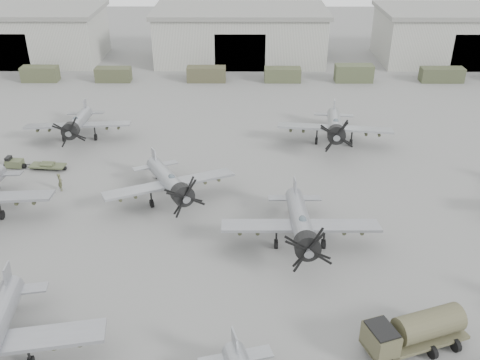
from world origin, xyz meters
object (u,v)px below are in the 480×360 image
(aircraft_mid_1, at_px, (170,182))
(aircraft_far_1, at_px, (335,126))
(ground_crew, at_px, (60,182))
(aircraft_far_0, at_px, (77,123))
(aircraft_mid_2, at_px, (301,224))
(fuel_tanker, at_px, (415,330))
(tug_trailer, at_px, (27,164))

(aircraft_mid_1, distance_m, aircraft_far_1, 21.60)
(aircraft_far_1, xyz_separation_m, ground_crew, (-28.35, -10.63, -1.47))
(aircraft_mid_1, height_order, aircraft_far_0, aircraft_mid_1)
(aircraft_far_0, xyz_separation_m, aircraft_far_1, (29.68, -1.12, 0.18))
(aircraft_far_0, bearing_deg, aircraft_mid_2, -46.85)
(fuel_tanker, height_order, tug_trailer, fuel_tanker)
(aircraft_mid_2, bearing_deg, ground_crew, 156.60)
(aircraft_far_1, bearing_deg, ground_crew, -151.98)
(aircraft_mid_2, distance_m, aircraft_far_0, 32.04)
(fuel_tanker, bearing_deg, tug_trailer, 123.88)
(aircraft_mid_1, relative_size, tug_trailer, 1.90)
(aircraft_mid_2, height_order, aircraft_far_1, aircraft_far_1)
(aircraft_mid_1, bearing_deg, ground_crew, 143.91)
(fuel_tanker, xyz_separation_m, tug_trailer, (-33.76, 25.13, -1.03))
(aircraft_far_1, distance_m, ground_crew, 30.31)
(aircraft_far_0, bearing_deg, aircraft_mid_1, -53.70)
(aircraft_mid_2, bearing_deg, aircraft_far_0, 137.88)
(ground_crew, bearing_deg, aircraft_far_1, -91.58)
(aircraft_mid_1, bearing_deg, tug_trailer, 132.39)
(aircraft_mid_1, distance_m, aircraft_far_0, 18.90)
(aircraft_far_0, relative_size, tug_trailer, 1.90)
(aircraft_far_0, distance_m, aircraft_far_1, 29.70)
(aircraft_far_0, relative_size, fuel_tanker, 1.70)
(aircraft_mid_2, xyz_separation_m, tug_trailer, (-27.55, 14.32, -1.88))
(aircraft_far_1, distance_m, fuel_tanker, 31.07)
(aircraft_far_0, bearing_deg, tug_trailer, -122.52)
(aircraft_far_1, height_order, tug_trailer, aircraft_far_1)
(aircraft_far_0, bearing_deg, aircraft_far_1, -7.20)
(aircraft_mid_2, distance_m, tug_trailer, 31.10)
(tug_trailer, distance_m, ground_crew, 6.87)
(aircraft_mid_2, bearing_deg, aircraft_mid_1, 147.51)
(fuel_tanker, distance_m, tug_trailer, 42.10)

